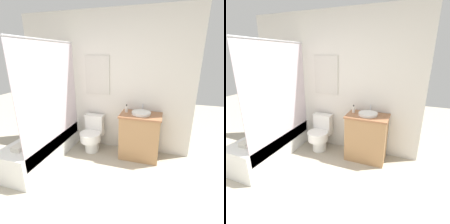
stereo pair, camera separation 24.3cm
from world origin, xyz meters
TOP-DOWN VIEW (x-y plane):
  - wall_back at (-0.00, 2.28)m, footprint 3.22×0.07m
  - shower_area at (-0.82, 1.47)m, footprint 0.56×1.57m
  - toilet at (-0.14, 2.00)m, footprint 0.39×0.50m
  - vanity at (0.76, 2.01)m, footprint 0.70×0.45m
  - sink at (0.76, 2.04)m, footprint 0.32×0.36m
  - soap_bottle at (0.49, 2.06)m, footprint 0.05×0.05m

SIDE VIEW (x-z plane):
  - shower_area at x=-0.82m, z-range -0.70..1.29m
  - toilet at x=-0.14m, z-range -0.02..0.66m
  - vanity at x=0.76m, z-range 0.00..0.81m
  - sink at x=0.76m, z-range 0.77..0.90m
  - soap_bottle at x=0.49m, z-range 0.80..0.94m
  - wall_back at x=0.00m, z-range 0.00..2.50m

